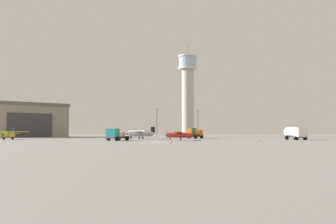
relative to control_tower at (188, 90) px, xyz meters
The scene contains 14 objects.
ground_plane 70.50m from the control_tower, 99.52° to the right, with size 400.00×400.00×0.00m, color gray.
control_tower is the anchor object (origin of this frame).
hangar 61.47m from the control_tower, behind, with size 36.14×35.27×11.82m.
airplane_red 54.51m from the control_tower, 96.56° to the right, with size 7.39×9.42×2.77m.
airplane_silver 43.52m from the control_tower, 112.66° to the right, with size 8.42×10.56×3.24m.
airplane_yellow 66.71m from the control_tower, 137.76° to the right, with size 9.84×7.74×2.92m.
truck_flatbed_teal 62.74m from the control_tower, 109.20° to the right, with size 4.79×6.67×2.55m.
truck_fuel_tanker_white 56.40m from the control_tower, 67.02° to the right, with size 4.05×6.57×3.04m.
truck_fuel_tanker_orange 35.54m from the control_tower, 91.14° to the right, with size 5.14×6.65×2.83m.
light_post_west 21.42m from the control_tower, 84.58° to the right, with size 0.44×0.44×9.60m.
light_post_east 21.70m from the control_tower, 127.82° to the right, with size 0.44×0.44×10.22m.
traffic_cone_near_left 58.85m from the control_tower, 78.65° to the right, with size 0.36×0.36×0.61m.
traffic_cone_near_right 64.93m from the control_tower, 102.06° to the right, with size 0.36×0.36×0.55m.
traffic_cone_mid_apron 73.97m from the control_tower, 96.97° to the right, with size 0.36×0.36×0.62m.
Camera 1 is at (0.30, -68.94, 1.91)m, focal length 39.80 mm.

